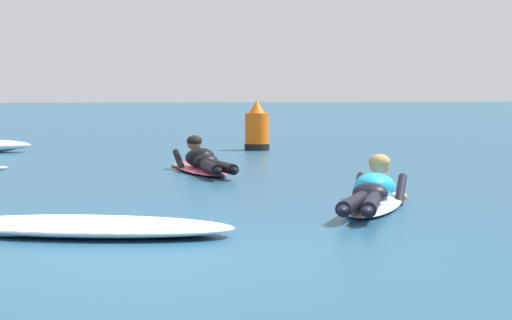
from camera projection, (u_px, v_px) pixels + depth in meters
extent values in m
plane|color=navy|center=(128.00, 157.00, 16.58)|extent=(120.00, 120.00, 0.00)
ellipsoid|color=white|center=(374.00, 203.00, 9.63)|extent=(1.33, 2.28, 0.07)
ellipsoid|color=white|center=(385.00, 191.00, 10.68)|extent=(0.25, 0.26, 0.06)
ellipsoid|color=#1E9EDB|center=(375.00, 186.00, 9.67)|extent=(0.63, 0.80, 0.35)
ellipsoid|color=black|center=(370.00, 193.00, 9.28)|extent=(0.42, 0.39, 0.20)
cylinder|color=black|center=(353.00, 203.00, 8.73)|extent=(0.51, 0.86, 0.14)
ellipsoid|color=black|center=(343.00, 209.00, 8.30)|extent=(0.18, 0.24, 0.08)
cylinder|color=black|center=(371.00, 204.00, 8.69)|extent=(0.42, 0.88, 0.14)
ellipsoid|color=black|center=(368.00, 210.00, 8.25)|extent=(0.18, 0.24, 0.08)
cylinder|color=black|center=(358.00, 190.00, 10.10)|extent=(0.29, 0.54, 0.32)
sphere|color=tan|center=(362.00, 195.00, 10.46)|extent=(0.09, 0.09, 0.09)
cylinder|color=black|center=(401.00, 191.00, 9.98)|extent=(0.29, 0.54, 0.32)
sphere|color=tan|center=(403.00, 197.00, 10.32)|extent=(0.09, 0.09, 0.09)
sphere|color=tan|center=(380.00, 164.00, 10.05)|extent=(0.21, 0.21, 0.21)
ellipsoid|color=#AD894C|center=(379.00, 162.00, 10.03)|extent=(0.28, 0.27, 0.16)
ellipsoid|color=#E54C66|center=(201.00, 169.00, 13.60)|extent=(0.79, 2.20, 0.07)
ellipsoid|color=#E54C66|center=(185.00, 163.00, 14.58)|extent=(0.21, 0.22, 0.06)
ellipsoid|color=black|center=(200.00, 157.00, 13.64)|extent=(0.47, 0.66, 0.34)
ellipsoid|color=black|center=(206.00, 161.00, 13.29)|extent=(0.37, 0.32, 0.20)
cylinder|color=black|center=(211.00, 167.00, 12.69)|extent=(0.20, 0.93, 0.14)
ellipsoid|color=black|center=(217.00, 170.00, 12.24)|extent=(0.13, 0.23, 0.08)
cylinder|color=black|center=(223.00, 167.00, 12.73)|extent=(0.31, 0.93, 0.14)
ellipsoid|color=black|center=(233.00, 170.00, 12.30)|extent=(0.13, 0.23, 0.08)
cylinder|color=black|center=(179.00, 162.00, 13.91)|extent=(0.16, 0.58, 0.33)
sphere|color=#8C6647|center=(174.00, 167.00, 14.28)|extent=(0.09, 0.09, 0.09)
cylinder|color=black|center=(210.00, 161.00, 14.01)|extent=(0.16, 0.58, 0.33)
sphere|color=#8C6647|center=(204.00, 166.00, 14.36)|extent=(0.09, 0.09, 0.09)
sphere|color=#8C6647|center=(194.00, 143.00, 13.98)|extent=(0.21, 0.21, 0.21)
ellipsoid|color=black|center=(194.00, 141.00, 13.95)|extent=(0.24, 0.23, 0.16)
ellipsoid|color=white|center=(86.00, 226.00, 7.78)|extent=(2.53, 1.46, 0.14)
ellipsoid|color=white|center=(163.00, 228.00, 7.83)|extent=(0.95, 0.68, 0.10)
cylinder|color=#EA5B0F|center=(257.00, 132.00, 18.30)|extent=(0.44, 0.44, 0.69)
cone|color=#EA5B0F|center=(257.00, 107.00, 18.27)|extent=(0.31, 0.31, 0.24)
cylinder|color=black|center=(257.00, 147.00, 18.32)|extent=(0.47, 0.47, 0.12)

